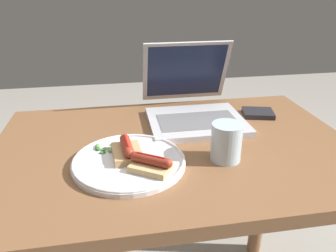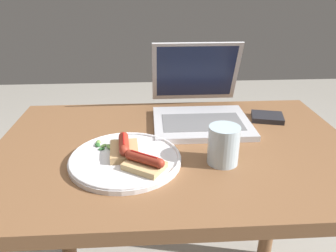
% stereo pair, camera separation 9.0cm
% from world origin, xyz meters
% --- Properties ---
extents(desk, '(1.02, 0.68, 0.73)m').
position_xyz_m(desk, '(0.00, 0.00, 0.61)').
color(desk, brown).
rests_on(desk, ground_plane).
extents(laptop, '(0.30, 0.34, 0.24)m').
position_xyz_m(laptop, '(0.09, 0.18, 0.77)').
color(laptop, '#B7B7BC').
rests_on(laptop, desk).
extents(plate, '(0.29, 0.29, 0.02)m').
position_xyz_m(plate, '(-0.14, -0.09, 0.74)').
color(plate, silver).
rests_on(plate, desk).
extents(sausage_toast_left, '(0.08, 0.11, 0.05)m').
position_xyz_m(sausage_toast_left, '(-0.14, -0.07, 0.76)').
color(sausage_toast_left, tan).
rests_on(sausage_toast_left, plate).
extents(sausage_toast_middle, '(0.11, 0.11, 0.04)m').
position_xyz_m(sausage_toast_middle, '(-0.09, -0.14, 0.76)').
color(sausage_toast_middle, tan).
rests_on(sausage_toast_middle, plate).
extents(salad_pile, '(0.08, 0.06, 0.01)m').
position_xyz_m(salad_pile, '(-0.18, -0.02, 0.75)').
color(salad_pile, '#709E4C').
rests_on(salad_pile, plate).
extents(drinking_glass, '(0.08, 0.08, 0.10)m').
position_xyz_m(drinking_glass, '(0.11, -0.10, 0.78)').
color(drinking_glass, silver).
rests_on(drinking_glass, desk).
extents(external_drive, '(0.12, 0.10, 0.02)m').
position_xyz_m(external_drive, '(0.32, 0.16, 0.74)').
color(external_drive, '#232328').
rests_on(external_drive, desk).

